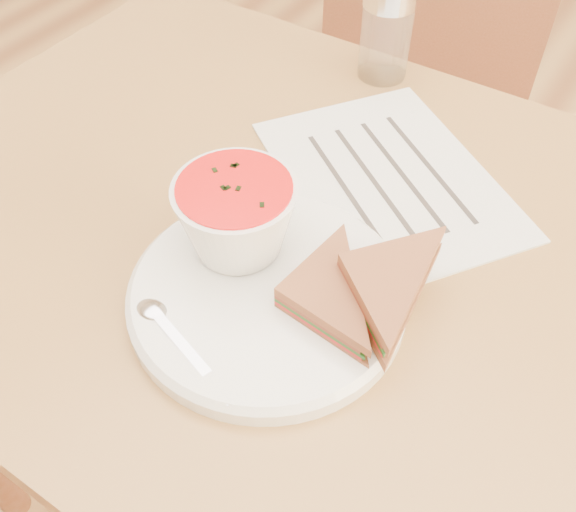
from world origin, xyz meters
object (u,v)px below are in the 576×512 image
Objects in this scene: soup_bowl at (237,220)px; chair_far at (407,135)px; plate at (267,295)px; condiment_shaker at (386,32)px; dining_table at (304,406)px.

chair_far is at bearing 96.76° from soup_bowl.
plate is 0.42m from condiment_shaker.
plate is 0.08m from soup_bowl.
condiment_shaker is (0.04, -0.24, 0.33)m from chair_far.
plate is at bearing -27.76° from soup_bowl.
soup_bowl reaches higher than plate.
chair_far is 3.69× the size of plate.
dining_table is 0.53m from condiment_shaker.
chair_far is 0.70m from soup_bowl.
soup_bowl is 0.38m from condiment_shaker.
plate is at bearing -81.56° from dining_table.
dining_table is 8.63× the size of soup_bowl.
dining_table is 8.22× the size of condiment_shaker.
condiment_shaker is at bearing 103.78° from dining_table.
chair_far reaches higher than dining_table.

